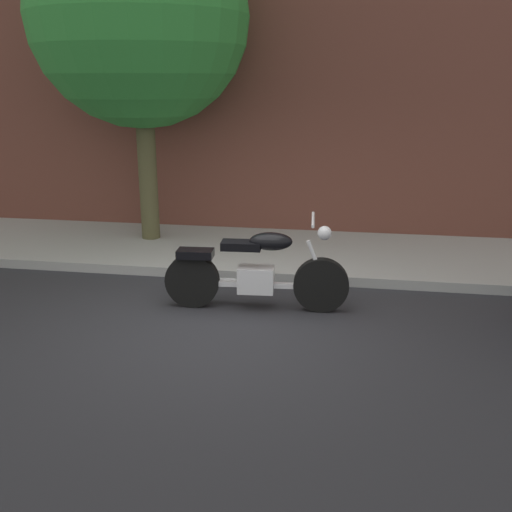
% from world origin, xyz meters
% --- Properties ---
extents(ground_plane, '(60.00, 60.00, 0.00)m').
position_xyz_m(ground_plane, '(0.00, 0.00, 0.00)').
color(ground_plane, '#28282D').
extents(sidewalk, '(22.79, 2.48, 0.14)m').
position_xyz_m(sidewalk, '(0.00, 2.76, 0.07)').
color(sidewalk, '#9F9F9F').
rests_on(sidewalk, ground).
extents(building_facade, '(22.79, 0.50, 7.80)m').
position_xyz_m(building_facade, '(0.00, 4.25, 3.90)').
color(building_facade, brown).
rests_on(building_facade, ground).
extents(motorcycle, '(2.27, 0.70, 1.17)m').
position_xyz_m(motorcycle, '(0.34, 0.55, 0.47)').
color(motorcycle, black).
rests_on(motorcycle, ground).
extents(street_tree, '(3.40, 3.40, 5.36)m').
position_xyz_m(street_tree, '(-1.89, 3.07, 3.64)').
color(street_tree, '#4B482D').
rests_on(street_tree, ground).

